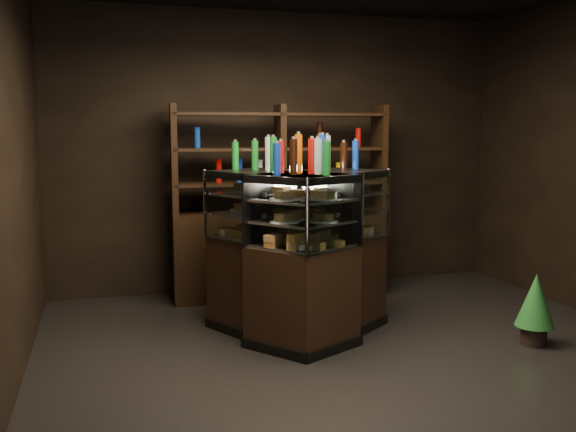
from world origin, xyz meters
name	(u,v)px	position (x,y,z in m)	size (l,w,h in m)	color
ground	(370,361)	(0.00, 0.00, 0.00)	(5.00, 5.00, 0.00)	black
room_shell	(375,103)	(0.00, 0.00, 1.94)	(5.02, 5.02, 3.01)	black
display_case	(300,281)	(-0.33, 0.75, 0.47)	(1.61, 1.44, 1.41)	black
food_display	(300,212)	(-0.33, 0.75, 1.07)	(1.21, 1.14, 0.44)	#C78E47
bottles_top	(300,155)	(-0.33, 0.75, 1.54)	(1.04, 1.00, 0.30)	#B20C0A
potted_conifer	(536,299)	(1.44, -0.01, 0.38)	(0.31, 0.31, 0.67)	black
back_shelving	(280,239)	(-0.14, 2.05, 0.61)	(2.24, 0.56, 2.00)	black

